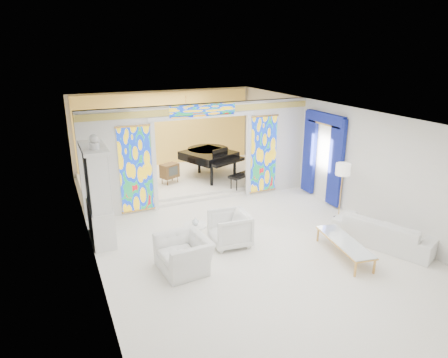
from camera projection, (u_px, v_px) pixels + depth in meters
name	position (u px, v px, depth m)	size (l,w,h in m)	color
floor	(230.00, 226.00, 10.64)	(12.00, 12.00, 0.00)	white
ceiling	(231.00, 114.00, 9.69)	(7.00, 12.00, 0.02)	white
wall_back	(165.00, 130.00, 15.37)	(7.00, 0.02, 3.00)	silver
wall_front	(433.00, 305.00, 4.96)	(7.00, 0.02, 3.00)	silver
wall_left	(87.00, 192.00, 8.81)	(0.02, 12.00, 3.00)	silver
wall_right	(340.00, 158.00, 11.51)	(0.02, 12.00, 3.00)	silver
partition_wall	(202.00, 149.00, 11.84)	(7.00, 0.22, 3.00)	silver
stained_glass_left	(136.00, 170.00, 11.08)	(0.90, 0.04, 2.40)	gold
stained_glass_right	(264.00, 154.00, 12.65)	(0.90, 0.04, 2.40)	gold
stained_glass_transom	(203.00, 110.00, 11.38)	(2.00, 0.04, 0.34)	gold
alcove_platform	(182.00, 179.00, 14.16)	(6.80, 3.80, 0.18)	white
gold_curtain_back	(166.00, 130.00, 15.26)	(6.70, 0.10, 2.90)	#EFB753
chandelier	(186.00, 109.00, 13.38)	(0.48, 0.48, 0.30)	gold
blue_drapes	(323.00, 150.00, 12.05)	(0.14, 1.85, 2.65)	navy
china_cabinet	(98.00, 195.00, 9.54)	(0.56, 1.46, 2.72)	white
armchair_left	(184.00, 254.00, 8.47)	(1.13, 0.98, 0.73)	silver
armchair_right	(230.00, 229.00, 9.52)	(0.88, 0.90, 0.82)	white
sofa	(384.00, 231.00, 9.56)	(2.33, 0.91, 0.68)	white
side_table	(195.00, 234.00, 9.23)	(0.58, 0.58, 0.66)	white
vase	(195.00, 221.00, 9.13)	(0.16, 0.16, 0.17)	silver
coffee_table	(345.00, 242.00, 8.99)	(0.82, 1.82, 0.39)	white
floor_lamp	(343.00, 172.00, 10.68)	(0.47, 0.47, 1.59)	gold
grand_piano	(210.00, 155.00, 13.99)	(2.08, 3.15, 1.12)	black
tv_console	(170.00, 171.00, 13.31)	(0.68, 0.58, 0.66)	brown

